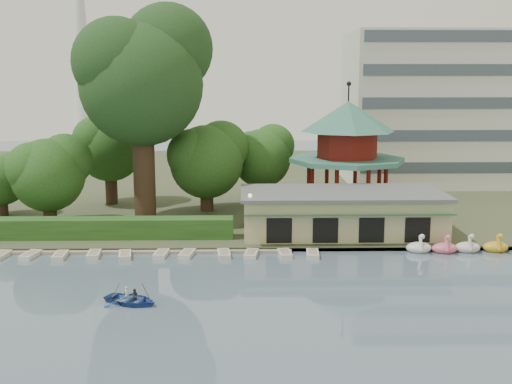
{
  "coord_description": "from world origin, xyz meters",
  "views": [
    {
      "loc": [
        0.91,
        -35.66,
        14.88
      ],
      "look_at": [
        2.0,
        18.0,
        5.0
      ],
      "focal_mm": 45.0,
      "sensor_mm": 36.0,
      "label": 1
    }
  ],
  "objects_px": {
    "pavilion": "(347,145)",
    "rowboat_with_passengers": "(131,296)",
    "boathouse": "(342,212)",
    "big_tree": "(143,73)",
    "dock": "(91,251)"
  },
  "relations": [
    {
      "from": "boathouse",
      "to": "rowboat_with_passengers",
      "type": "xyz_separation_m",
      "value": [
        -16.51,
        -17.3,
        -1.84
      ]
    },
    {
      "from": "boathouse",
      "to": "pavilion",
      "type": "distance_m",
      "value": 11.43
    },
    {
      "from": "dock",
      "to": "big_tree",
      "type": "xyz_separation_m",
      "value": [
        3.16,
        11.0,
        14.88
      ]
    },
    {
      "from": "pavilion",
      "to": "rowboat_with_passengers",
      "type": "relative_size",
      "value": 2.18
    },
    {
      "from": "dock",
      "to": "pavilion",
      "type": "xyz_separation_m",
      "value": [
        24.0,
        14.8,
        7.36
      ]
    },
    {
      "from": "boathouse",
      "to": "rowboat_with_passengers",
      "type": "relative_size",
      "value": 3.0
    },
    {
      "from": "dock",
      "to": "pavilion",
      "type": "height_order",
      "value": "pavilion"
    },
    {
      "from": "rowboat_with_passengers",
      "to": "dock",
      "type": "bearing_deg",
      "value": 113.66
    },
    {
      "from": "dock",
      "to": "boathouse",
      "type": "relative_size",
      "value": 1.83
    },
    {
      "from": "boathouse",
      "to": "rowboat_with_passengers",
      "type": "bearing_deg",
      "value": -133.67
    },
    {
      "from": "boathouse",
      "to": "big_tree",
      "type": "height_order",
      "value": "big_tree"
    },
    {
      "from": "pavilion",
      "to": "boathouse",
      "type": "bearing_deg",
      "value": -101.28
    },
    {
      "from": "boathouse",
      "to": "dock",
      "type": "bearing_deg",
      "value": -167.76
    },
    {
      "from": "dock",
      "to": "pavilion",
      "type": "bearing_deg",
      "value": 31.66
    },
    {
      "from": "dock",
      "to": "rowboat_with_passengers",
      "type": "distance_m",
      "value": 13.68
    }
  ]
}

